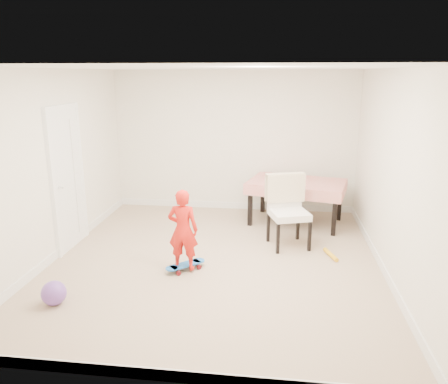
# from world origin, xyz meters

# --- Properties ---
(ground) EXTENTS (5.00, 5.00, 0.00)m
(ground) POSITION_xyz_m (0.00, 0.00, 0.00)
(ground) COLOR tan
(ground) RESTS_ON ground
(ceiling) EXTENTS (4.50, 5.00, 0.04)m
(ceiling) POSITION_xyz_m (0.00, 0.00, 2.58)
(ceiling) COLOR white
(ceiling) RESTS_ON wall_back
(wall_back) EXTENTS (4.50, 0.04, 2.60)m
(wall_back) POSITION_xyz_m (0.00, 2.48, 1.30)
(wall_back) COLOR white
(wall_back) RESTS_ON ground
(wall_front) EXTENTS (4.50, 0.04, 2.60)m
(wall_front) POSITION_xyz_m (0.00, -2.48, 1.30)
(wall_front) COLOR white
(wall_front) RESTS_ON ground
(wall_left) EXTENTS (0.04, 5.00, 2.60)m
(wall_left) POSITION_xyz_m (-2.23, 0.00, 1.30)
(wall_left) COLOR white
(wall_left) RESTS_ON ground
(wall_right) EXTENTS (0.04, 5.00, 2.60)m
(wall_right) POSITION_xyz_m (2.23, 0.00, 1.30)
(wall_right) COLOR white
(wall_right) RESTS_ON ground
(door) EXTENTS (0.11, 0.94, 2.11)m
(door) POSITION_xyz_m (-2.22, 0.30, 1.02)
(door) COLOR white
(door) RESTS_ON ground
(baseboard_back) EXTENTS (4.50, 0.02, 0.12)m
(baseboard_back) POSITION_xyz_m (0.00, 2.49, 0.06)
(baseboard_back) COLOR white
(baseboard_back) RESTS_ON ground
(baseboard_front) EXTENTS (4.50, 0.02, 0.12)m
(baseboard_front) POSITION_xyz_m (0.00, -2.49, 0.06)
(baseboard_front) COLOR white
(baseboard_front) RESTS_ON ground
(baseboard_left) EXTENTS (0.02, 5.00, 0.12)m
(baseboard_left) POSITION_xyz_m (-2.24, 0.00, 0.06)
(baseboard_left) COLOR white
(baseboard_left) RESTS_ON ground
(baseboard_right) EXTENTS (0.02, 5.00, 0.12)m
(baseboard_right) POSITION_xyz_m (2.24, 0.00, 0.06)
(baseboard_right) COLOR white
(baseboard_right) RESTS_ON ground
(dining_table) EXTENTS (1.78, 1.34, 0.75)m
(dining_table) POSITION_xyz_m (1.16, 1.79, 0.37)
(dining_table) COLOR red
(dining_table) RESTS_ON ground
(dining_chair) EXTENTS (0.77, 0.82, 1.08)m
(dining_chair) POSITION_xyz_m (1.02, 0.69, 0.54)
(dining_chair) COLOR silver
(dining_chair) RESTS_ON ground
(skateboard) EXTENTS (0.57, 0.55, 0.09)m
(skateboard) POSITION_xyz_m (-0.35, -0.33, 0.04)
(skateboard) COLOR blue
(skateboard) RESTS_ON ground
(child) EXTENTS (0.40, 0.27, 1.08)m
(child) POSITION_xyz_m (-0.37, -0.36, 0.54)
(child) COLOR red
(child) RESTS_ON ground
(balloon) EXTENTS (0.28, 0.28, 0.28)m
(balloon) POSITION_xyz_m (-1.64, -1.40, 0.14)
(balloon) COLOR #7448AD
(balloon) RESTS_ON ground
(foam_toy) EXTENTS (0.18, 0.40, 0.06)m
(foam_toy) POSITION_xyz_m (1.62, 0.36, 0.03)
(foam_toy) COLOR yellow
(foam_toy) RESTS_ON ground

